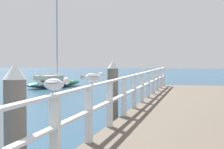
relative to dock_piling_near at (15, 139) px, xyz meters
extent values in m
cube|color=brown|center=(1.90, 6.93, -0.69)|extent=(3.20, 21.25, 0.52)
cube|color=white|center=(0.38, 0.38, 0.05)|extent=(0.12, 0.12, 0.97)
cube|color=white|center=(0.38, 2.02, 0.05)|extent=(0.12, 0.12, 0.97)
cube|color=white|center=(0.38, 3.66, 0.05)|extent=(0.12, 0.12, 0.97)
cube|color=white|center=(0.38, 5.30, 0.05)|extent=(0.12, 0.12, 0.97)
cube|color=white|center=(0.38, 6.93, 0.05)|extent=(0.12, 0.12, 0.97)
cube|color=white|center=(0.38, 8.57, 0.05)|extent=(0.12, 0.12, 0.97)
cube|color=white|center=(0.38, 10.21, 0.05)|extent=(0.12, 0.12, 0.97)
cube|color=white|center=(0.38, 11.85, 0.05)|extent=(0.12, 0.12, 0.97)
cube|color=white|center=(0.38, 13.49, 0.05)|extent=(0.12, 0.12, 0.97)
cube|color=white|center=(0.38, 15.12, 0.05)|extent=(0.12, 0.12, 0.97)
cube|color=white|center=(0.38, 16.76, 0.05)|extent=(0.12, 0.12, 0.97)
cube|color=white|center=(0.38, 6.93, 0.52)|extent=(0.10, 19.65, 0.04)
cube|color=white|center=(0.38, 6.93, 0.10)|extent=(0.10, 19.65, 0.04)
cylinder|color=#6B6056|center=(0.00, 0.00, -0.11)|extent=(0.28, 0.28, 1.69)
cone|color=white|center=(0.00, 0.00, 0.84)|extent=(0.29, 0.29, 0.20)
cylinder|color=#6B6056|center=(0.00, 5.76, -0.11)|extent=(0.28, 0.28, 1.69)
cone|color=white|center=(0.00, 5.76, 0.84)|extent=(0.29, 0.29, 0.20)
ellipsoid|color=white|center=(0.38, 0.34, 0.66)|extent=(0.28, 0.14, 0.15)
sphere|color=white|center=(0.55, 0.33, 0.71)|extent=(0.09, 0.09, 0.09)
cone|color=gold|center=(0.62, 0.33, 0.71)|extent=(0.05, 0.03, 0.02)
cone|color=#939399|center=(0.21, 0.34, 0.67)|extent=(0.08, 0.07, 0.07)
ellipsoid|color=#939399|center=(0.38, 0.34, 0.69)|extent=(0.23, 0.18, 0.04)
cylinder|color=tan|center=(0.37, 0.36, 0.56)|extent=(0.01, 0.01, 0.05)
cylinder|color=tan|center=(0.37, 0.31, 0.56)|extent=(0.01, 0.01, 0.05)
ellipsoid|color=white|center=(0.38, 2.26, 0.66)|extent=(0.29, 0.29, 0.15)
sphere|color=white|center=(0.51, 2.38, 0.71)|extent=(0.09, 0.09, 0.09)
cone|color=gold|center=(0.56, 2.42, 0.71)|extent=(0.05, 0.05, 0.02)
cone|color=#939399|center=(0.25, 2.14, 0.67)|extent=(0.11, 0.11, 0.07)
ellipsoid|color=#939399|center=(0.38, 2.26, 0.69)|extent=(0.28, 0.28, 0.04)
cylinder|color=tan|center=(0.36, 2.27, 0.56)|extent=(0.01, 0.01, 0.05)
cylinder|color=tan|center=(0.39, 2.23, 0.56)|extent=(0.01, 0.01, 0.05)
ellipsoid|color=#197266|center=(-7.48, 21.83, -0.69)|extent=(3.22, 5.96, 0.53)
cylinder|color=#B2B2B7|center=(-7.41, 22.11, 2.44)|extent=(0.10, 0.10, 5.73)
cylinder|color=#B2B2B7|center=(-7.67, 21.15, -0.08)|extent=(0.60, 1.94, 0.08)
cube|color=beige|center=(-7.66, 21.17, -0.28)|extent=(1.50, 2.24, 0.30)
camera|label=1|loc=(2.22, -4.64, 0.99)|focal=65.66mm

